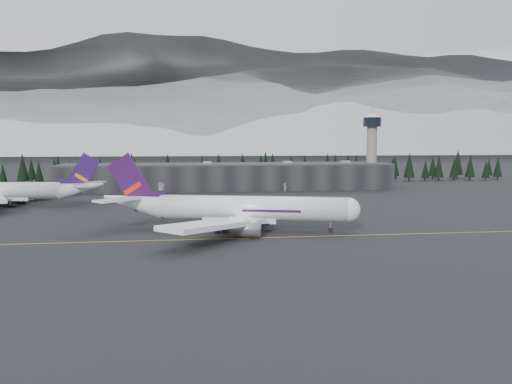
{
  "coord_description": "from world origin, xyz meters",
  "views": [
    {
      "loc": [
        -18.92,
        -120.44,
        23.33
      ],
      "look_at": [
        0.0,
        20.0,
        9.0
      ],
      "focal_mm": 35.0,
      "sensor_mm": 36.0,
      "label": 1
    }
  ],
  "objects": [
    {
      "name": "control_tower",
      "position": [
        75.0,
        128.0,
        23.41
      ],
      "size": [
        10.0,
        10.0,
        37.7
      ],
      "color": "gray",
      "rests_on": "ground"
    },
    {
      "name": "jet_parked",
      "position": [
        -82.79,
        69.93,
        5.47
      ],
      "size": [
        65.84,
        60.51,
        19.38
      ],
      "rotation": [
        0.0,
        0.0,
        3.03
      ],
      "color": "silver",
      "rests_on": "ground"
    },
    {
      "name": "treeline",
      "position": [
        0.0,
        162.0,
        7.5
      ],
      "size": [
        360.0,
        20.0,
        15.0
      ],
      "primitive_type": "cube",
      "color": "black",
      "rests_on": "ground"
    },
    {
      "name": "gse_vehicle_b",
      "position": [
        25.8,
        108.67,
        0.69
      ],
      "size": [
        4.29,
        2.3,
        1.39
      ],
      "primitive_type": "imported",
      "rotation": [
        0.0,
        0.0,
        -1.4
      ],
      "color": "silver",
      "rests_on": "ground"
    },
    {
      "name": "gse_vehicle_a",
      "position": [
        -31.09,
        99.9,
        0.77
      ],
      "size": [
        4.04,
        6.06,
        1.54
      ],
      "primitive_type": "imported",
      "rotation": [
        0.0,
        0.0,
        0.29
      ],
      "color": "silver",
      "rests_on": "ground"
    },
    {
      "name": "terminal",
      "position": [
        0.0,
        125.0,
        6.3
      ],
      "size": [
        160.0,
        30.0,
        12.6
      ],
      "color": "black",
      "rests_on": "ground"
    },
    {
      "name": "ground",
      "position": [
        0.0,
        0.0,
        0.0
      ],
      "size": [
        1400.0,
        1400.0,
        0.0
      ],
      "primitive_type": "plane",
      "color": "black",
      "rests_on": "ground"
    },
    {
      "name": "taxiline",
      "position": [
        0.0,
        -2.0,
        0.01
      ],
      "size": [
        400.0,
        0.4,
        0.02
      ],
      "primitive_type": "cube",
      "color": "gold",
      "rests_on": "ground"
    },
    {
      "name": "jet_main",
      "position": [
        -8.43,
        10.06,
        5.75
      ],
      "size": [
        67.94,
        61.81,
        20.38
      ],
      "rotation": [
        0.0,
        0.0,
        -0.26
      ],
      "color": "white",
      "rests_on": "ground"
    },
    {
      "name": "mountain_ridge",
      "position": [
        0.0,
        1000.0,
        0.0
      ],
      "size": [
        4400.0,
        900.0,
        420.0
      ],
      "primitive_type": null,
      "color": "white",
      "rests_on": "ground"
    }
  ]
}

